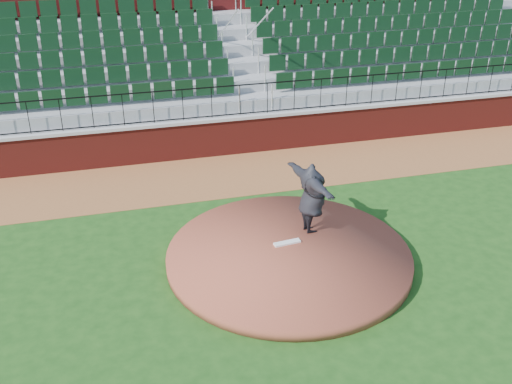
% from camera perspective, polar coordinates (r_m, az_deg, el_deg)
% --- Properties ---
extents(ground, '(90.00, 90.00, 0.00)m').
position_cam_1_polar(ground, '(13.82, 1.61, -7.54)').
color(ground, '#1B4614').
rests_on(ground, ground).
extents(warning_track, '(34.00, 3.20, 0.01)m').
position_cam_1_polar(warning_track, '(18.39, -3.12, 1.70)').
color(warning_track, brown).
rests_on(warning_track, ground).
extents(field_wall, '(34.00, 0.35, 1.20)m').
position_cam_1_polar(field_wall, '(19.60, -4.15, 5.19)').
color(field_wall, maroon).
rests_on(field_wall, ground).
extents(wall_cap, '(34.00, 0.45, 0.10)m').
position_cam_1_polar(wall_cap, '(19.37, -4.21, 6.97)').
color(wall_cap, '#B7B7B7').
rests_on(wall_cap, field_wall).
extents(wall_railing, '(34.00, 0.05, 1.00)m').
position_cam_1_polar(wall_railing, '(19.19, -4.26, 8.52)').
color(wall_railing, black).
rests_on(wall_railing, wall_cap).
extents(seating_stands, '(34.00, 5.10, 4.60)m').
position_cam_1_polar(seating_stands, '(21.62, -5.72, 11.95)').
color(seating_stands, gray).
rests_on(seating_stands, ground).
extents(concourse_wall, '(34.00, 0.50, 5.50)m').
position_cam_1_polar(concourse_wall, '(24.22, -6.93, 14.59)').
color(concourse_wall, maroon).
rests_on(concourse_wall, ground).
extents(pitchers_mound, '(5.74, 5.74, 0.25)m').
position_cam_1_polar(pitchers_mound, '(14.12, 3.14, -6.15)').
color(pitchers_mound, brown).
rests_on(pitchers_mound, ground).
extents(pitching_rubber, '(0.67, 0.24, 0.04)m').
position_cam_1_polar(pitching_rubber, '(14.35, 3.00, -4.86)').
color(pitching_rubber, white).
rests_on(pitching_rubber, pitchers_mound).
extents(pitcher, '(0.92, 2.32, 1.83)m').
position_cam_1_polar(pitcher, '(14.48, 5.37, -0.57)').
color(pitcher, black).
rests_on(pitcher, pitchers_mound).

